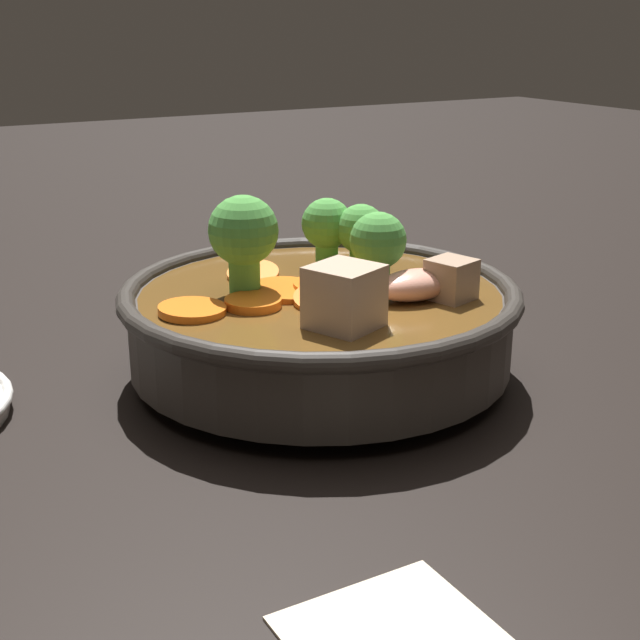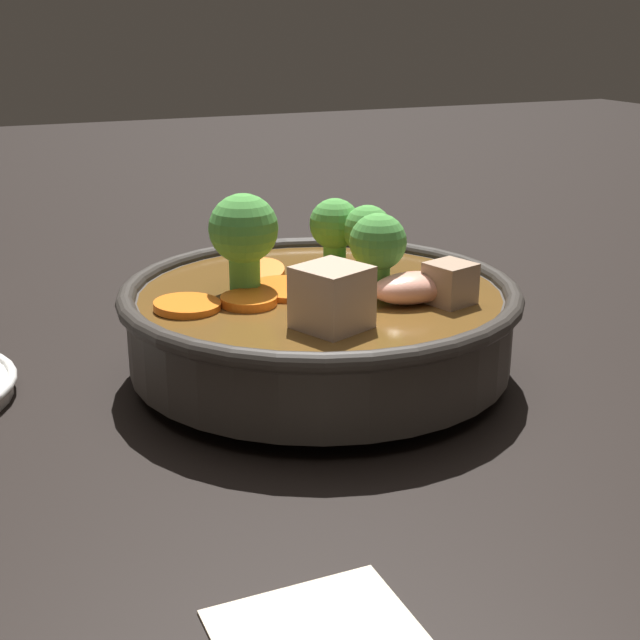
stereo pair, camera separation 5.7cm
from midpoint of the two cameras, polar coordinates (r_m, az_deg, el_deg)
ground_plane at (r=0.59m, az=-2.80°, el=-3.58°), size 3.00×3.00×0.00m
stirfry_bowl at (r=0.57m, az=-2.84°, el=0.29°), size 0.26×0.26×0.12m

